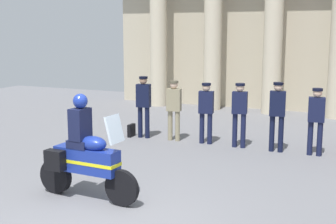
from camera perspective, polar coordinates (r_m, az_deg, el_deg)
ground_plane at (r=7.58m, az=-8.72°, el=-13.26°), size 28.00×28.00×0.00m
colonnade_backdrop at (r=17.88m, az=9.66°, el=12.30°), size 10.80×1.52×7.08m
officer_in_row_0 at (r=12.92m, az=-3.03°, el=1.26°), size 0.41×0.27×1.73m
officer_in_row_1 at (r=12.57m, az=0.73°, el=0.79°), size 0.41×0.27×1.65m
officer_in_row_2 at (r=12.27m, az=4.71°, el=0.47°), size 0.41×0.27×1.62m
officer_in_row_3 at (r=11.96m, az=8.79°, el=0.27°), size 0.41×0.27×1.67m
officer_in_row_4 at (r=11.71m, az=13.30°, el=0.11°), size 0.41×0.27×1.73m
officer_in_row_5 at (r=11.60m, az=17.77°, el=-0.50°), size 0.41×0.27×1.63m
motorcycle_with_rider at (r=8.38m, az=-10.37°, el=-5.29°), size 2.09×0.72×1.90m
briefcase_on_ground at (r=13.23m, az=-4.52°, el=-2.26°), size 0.10×0.32×0.36m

